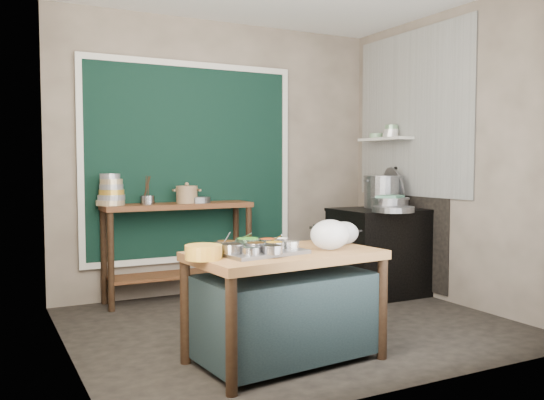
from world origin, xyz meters
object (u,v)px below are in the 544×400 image
back_counter (178,252)px  utensil_cup (147,200)px  condiment_tray (260,252)px  steamer (390,204)px  yellow_basin (204,252)px  prep_table (285,306)px  stove_block (381,253)px  stock_pot (383,192)px  saucepan (330,234)px  ceramic_crock (187,195)px

back_counter → utensil_cup: size_ratio=10.45×
condiment_tray → steamer: 2.29m
condiment_tray → utensil_cup: utensil_cup is taller
yellow_basin → utensil_cup: bearing=84.1°
prep_table → condiment_tray: condiment_tray is taller
stove_block → steamer: size_ratio=2.35×
stove_block → stock_pot: bearing=42.2°
utensil_cup → stove_block: bearing=-18.8°
condiment_tray → saucepan: saucepan is taller
ceramic_crock → steamer: (1.78, -0.90, -0.08)m
stove_block → condiment_tray: stove_block is taller
prep_table → steamer: bearing=26.6°
utensil_cup → ceramic_crock: bearing=-5.0°
prep_table → condiment_tray: size_ratio=2.28×
utensil_cup → steamer: size_ratio=0.36×
ceramic_crock → stock_pot: 2.01m
condiment_tray → ceramic_crock: (0.20, 2.03, 0.26)m
prep_table → stock_pot: bearing=30.6°
yellow_basin → ceramic_crock: ceramic_crock is taller
stove_block → stock_pot: (0.10, 0.09, 0.62)m
back_counter → ceramic_crock: ceramic_crock is taller
stock_pot → ceramic_crock: bearing=161.8°
condiment_tray → yellow_basin: (-0.40, -0.04, 0.03)m
stove_block → yellow_basin: (-2.42, -1.36, 0.37)m
yellow_basin → steamer: steamer is taller
yellow_basin → ceramic_crock: (0.60, 2.07, 0.23)m
stove_block → steamer: 0.55m
ceramic_crock → stock_pot: bearing=-18.2°
stock_pot → back_counter: bearing=162.1°
prep_table → utensil_cup: size_ratio=9.01×
ceramic_crock → steamer: size_ratio=0.58×
saucepan → stock_pot: (1.43, 1.19, 0.23)m
utensil_cup → stock_pot: (2.29, -0.66, 0.05)m
prep_table → condiment_tray: (-0.20, -0.02, 0.39)m
condiment_tray → saucepan: 0.71m
utensil_cup → saucepan: bearing=-65.1°
utensil_cup → stock_pot: 2.39m
condiment_tray → ceramic_crock: size_ratio=2.48×
ceramic_crock → stove_block: bearing=-21.5°
saucepan → ceramic_crock: (-0.48, 1.82, 0.21)m
stove_block → ceramic_crock: size_ratio=4.06×
stove_block → condiment_tray: size_ratio=1.64×
stove_block → steamer: steamer is taller
saucepan → steamer: 1.60m
yellow_basin → saucepan: saucepan is taller
back_counter → steamer: (1.86, -0.92, 0.47)m
back_counter → ceramic_crock: (0.09, -0.01, 0.55)m
condiment_tray → steamer: (1.98, 1.13, 0.18)m
yellow_basin → stock_pot: size_ratio=0.54×
stove_block → ceramic_crock: (-1.81, 0.72, 0.60)m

